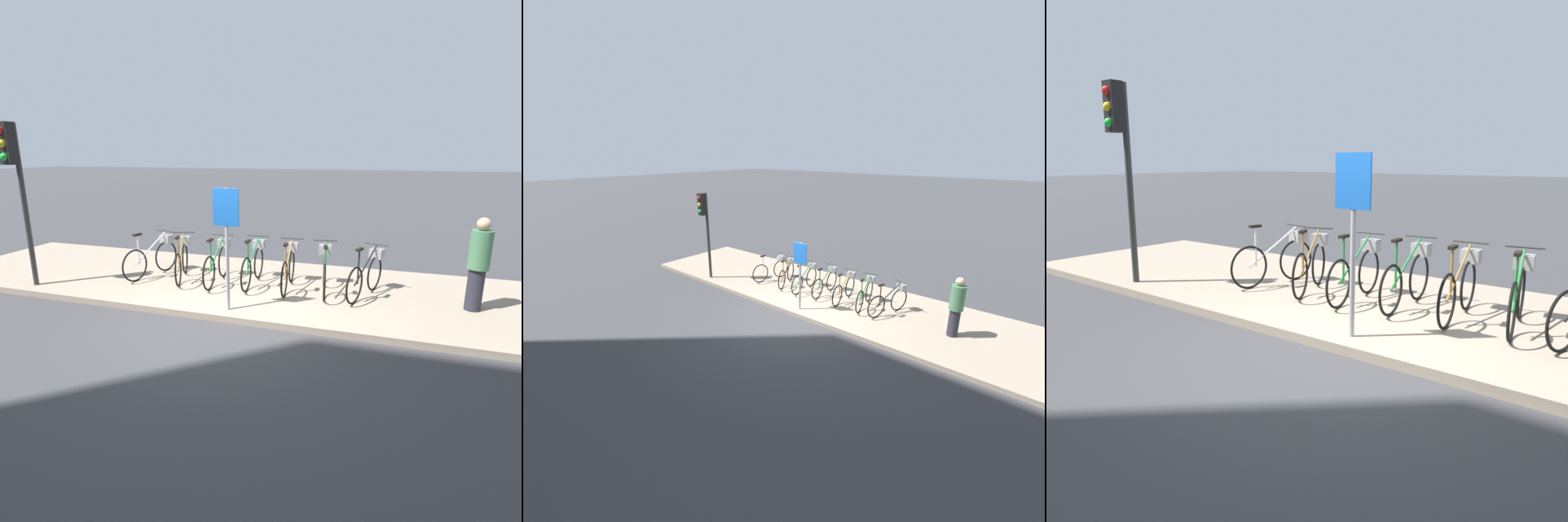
{
  "view_description": "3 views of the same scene",
  "coord_description": "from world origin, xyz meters",
  "views": [
    {
      "loc": [
        2.6,
        -5.68,
        2.71
      ],
      "look_at": [
        0.28,
        1.48,
        0.69
      ],
      "focal_mm": 28.0,
      "sensor_mm": 36.0,
      "label": 1
    },
    {
      "loc": [
        5.79,
        -7.29,
        4.65
      ],
      "look_at": [
        -1.11,
        1.0,
        1.21
      ],
      "focal_mm": 24.0,
      "sensor_mm": 36.0,
      "label": 2
    },
    {
      "loc": [
        3.02,
        -4.34,
        2.1
      ],
      "look_at": [
        -1.46,
        1.48,
        0.61
      ],
      "focal_mm": 35.0,
      "sensor_mm": 36.0,
      "label": 3
    }
  ],
  "objects": [
    {
      "name": "parked_bicycle_5",
      "position": [
        1.46,
        1.78,
        0.55
      ],
      "size": [
        0.46,
        1.58,
        0.98
      ],
      "color": "black",
      "rests_on": "sidewalk"
    },
    {
      "name": "sign_post",
      "position": [
        0.08,
        0.29,
        1.51
      ],
      "size": [
        0.44,
        0.07,
        2.04
      ],
      "color": "#99999E",
      "rests_on": "sidewalk"
    },
    {
      "name": "parked_bicycle_1",
      "position": [
        -1.53,
        1.68,
        0.55
      ],
      "size": [
        0.67,
        1.51,
        0.98
      ],
      "color": "black",
      "rests_on": "sidewalk"
    },
    {
      "name": "parked_bicycle_4",
      "position": [
        0.77,
        1.75,
        0.55
      ],
      "size": [
        0.46,
        1.59,
        0.98
      ],
      "color": "black",
      "rests_on": "sidewalk"
    },
    {
      "name": "sidewalk",
      "position": [
        0.0,
        1.81,
        0.06
      ],
      "size": [
        13.88,
        3.61,
        0.12
      ],
      "color": "gray",
      "rests_on": "ground_plane"
    },
    {
      "name": "parked_bicycle_2",
      "position": [
        -0.71,
        1.68,
        0.55
      ],
      "size": [
        0.46,
        1.59,
        0.98
      ],
      "color": "black",
      "rests_on": "sidewalk"
    },
    {
      "name": "parked_bicycle_3",
      "position": [
        0.03,
        1.81,
        0.55
      ],
      "size": [
        0.46,
        1.6,
        0.98
      ],
      "color": "black",
      "rests_on": "sidewalk"
    },
    {
      "name": "parked_bicycle_0",
      "position": [
        -2.22,
        1.69,
        0.55
      ],
      "size": [
        0.51,
        1.57,
        0.98
      ],
      "color": "black",
      "rests_on": "sidewalk"
    },
    {
      "name": "parked_bicycle_6",
      "position": [
        2.26,
        1.75,
        0.55
      ],
      "size": [
        0.64,
        1.52,
        0.98
      ],
      "color": "black",
      "rests_on": "sidewalk"
    },
    {
      "name": "pedestrian",
      "position": [
        4.02,
        1.56,
        0.94
      ],
      "size": [
        0.34,
        0.34,
        1.58
      ],
      "color": "#23232D",
      "rests_on": "sidewalk"
    },
    {
      "name": "ground_plane",
      "position": [
        0.0,
        0.0,
        0.0
      ],
      "size": [
        120.0,
        120.0,
        0.0
      ],
      "primitive_type": "plane",
      "color": "#38383A"
    },
    {
      "name": "traffic_light",
      "position": [
        -4.12,
        0.23,
        2.37
      ],
      "size": [
        0.24,
        0.4,
        3.11
      ],
      "color": "#2D2D2D",
      "rests_on": "sidewalk"
    }
  ]
}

